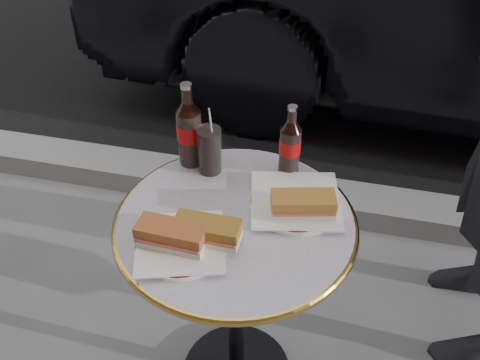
% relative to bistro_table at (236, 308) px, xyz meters
% --- Properties ---
extents(curb, '(40.00, 0.20, 0.12)m').
position_rel_bistro_table_xyz_m(curb, '(0.00, 0.90, -0.32)').
color(curb, gray).
rests_on(curb, ground).
extents(bistro_table, '(0.62, 0.62, 0.73)m').
position_rel_bistro_table_xyz_m(bistro_table, '(0.00, 0.00, 0.00)').
color(bistro_table, '#BAB2C4').
rests_on(bistro_table, ground).
extents(plate_left, '(0.25, 0.25, 0.01)m').
position_rel_bistro_table_xyz_m(plate_left, '(-0.11, -0.12, 0.37)').
color(plate_left, white).
rests_on(plate_left, bistro_table).
extents(plate_right, '(0.25, 0.25, 0.01)m').
position_rel_bistro_table_xyz_m(plate_right, '(0.14, 0.09, 0.37)').
color(plate_right, white).
rests_on(plate_right, bistro_table).
extents(sandwich_left_a, '(0.17, 0.08, 0.06)m').
position_rel_bistro_table_xyz_m(sandwich_left_a, '(-0.12, -0.13, 0.41)').
color(sandwich_left_a, '#A8552A').
rests_on(sandwich_left_a, plate_left).
extents(sandwich_left_b, '(0.16, 0.07, 0.05)m').
position_rel_bistro_table_xyz_m(sandwich_left_b, '(-0.04, -0.10, 0.41)').
color(sandwich_left_b, olive).
rests_on(sandwich_left_b, plate_left).
extents(sandwich_right, '(0.17, 0.11, 0.06)m').
position_rel_bistro_table_xyz_m(sandwich_right, '(0.16, 0.04, 0.41)').
color(sandwich_right, '#AA6C2B').
rests_on(sandwich_right, plate_right).
extents(cola_bottle_left, '(0.07, 0.07, 0.25)m').
position_rel_bistro_table_xyz_m(cola_bottle_left, '(-0.18, 0.20, 0.49)').
color(cola_bottle_left, black).
rests_on(cola_bottle_left, bistro_table).
extents(cola_bottle_right, '(0.07, 0.07, 0.21)m').
position_rel_bistro_table_xyz_m(cola_bottle_right, '(0.10, 0.22, 0.47)').
color(cola_bottle_right, black).
rests_on(cola_bottle_right, bistro_table).
extents(cola_glass, '(0.09, 0.09, 0.14)m').
position_rel_bistro_table_xyz_m(cola_glass, '(-0.12, 0.18, 0.44)').
color(cola_glass, black).
rests_on(cola_glass, bistro_table).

